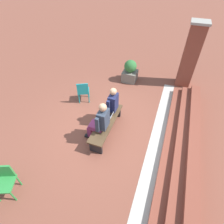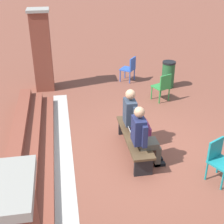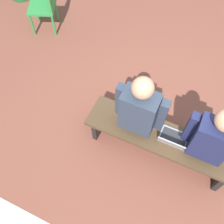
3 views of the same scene
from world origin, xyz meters
name	(u,v)px [view 2 (image 2 of 3)]	position (x,y,z in m)	size (l,w,h in m)	color
ground_plane	(140,156)	(0.00, 0.00, 0.00)	(60.00, 60.00, 0.00)	brown
concrete_strip	(64,159)	(0.14, 1.64, 0.00)	(6.74, 0.40, 0.01)	#B7B2A8
brick_steps	(27,156)	(0.14, 2.39, 0.17)	(5.94, 0.90, 0.45)	brown
brick_pillar_right_of_steps	(42,50)	(4.15, 2.08, 1.26)	(0.64, 0.64, 2.49)	brown
bench	(134,139)	(0.14, 0.10, 0.35)	(1.80, 0.44, 0.45)	#4C3823
person_student	(144,135)	(-0.33, 0.04, 0.72)	(0.55, 0.69, 1.35)	#4C473D
person_adult	(135,116)	(0.45, 0.03, 0.73)	(0.56, 0.71, 1.38)	#7F2D5B
laptop	(135,136)	(0.01, 0.12, 0.50)	(0.32, 0.29, 0.21)	#9EA0A5
plastic_chair_near_bench_left	(130,68)	(4.32, -0.73, 0.48)	(0.59, 0.59, 0.84)	#2D56B7
plastic_chair_mid_courtyard	(163,86)	(2.62, -1.33, 0.48)	(0.55, 0.55, 0.84)	#2D893D
plastic_chair_far_right	(219,158)	(-1.00, -1.26, 0.48)	(0.56, 0.56, 0.84)	teal
litter_bin	(168,74)	(3.61, -1.84, 0.43)	(0.42, 0.42, 0.86)	#23562D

